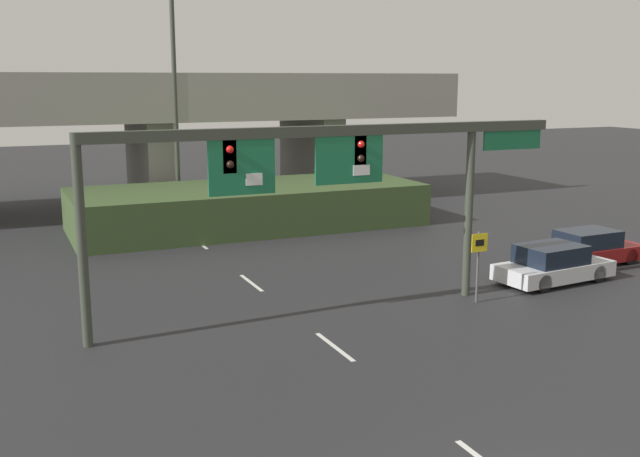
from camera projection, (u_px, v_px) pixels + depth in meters
name	position (u px, v px, depth m)	size (l,w,h in m)	color
lane_markings	(251.00, 283.00, 27.08)	(0.14, 31.14, 0.01)	silver
signal_gantry	(324.00, 163.00, 22.54)	(15.49, 0.44, 5.88)	#383D33
speed_limit_sign	(478.00, 257.00, 24.41)	(0.60, 0.11, 2.38)	#4C4C4C
highway_light_pole_near	(175.00, 90.00, 38.48)	(0.70, 0.36, 12.68)	#383D33
overpass_bridge	(147.00, 117.00, 42.47)	(35.81, 9.07, 7.57)	gray
grass_embankment	(248.00, 207.00, 37.08)	(17.05, 6.51, 2.07)	#384C28
parked_sedan_near_right	(553.00, 265.00, 27.09)	(4.54, 2.30, 1.39)	silver
parked_sedan_mid_right	(589.00, 248.00, 29.72)	(4.46, 1.90, 1.38)	maroon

